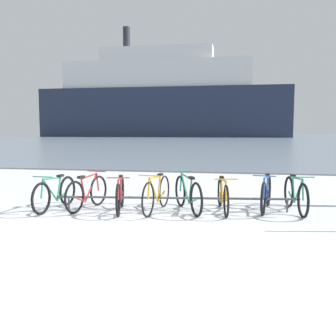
# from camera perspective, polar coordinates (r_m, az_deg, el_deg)

# --- Properties ---
(ground) EXTENTS (80.00, 132.00, 0.08)m
(ground) POSITION_cam_1_polar(r_m,az_deg,el_deg) (59.34, 8.10, 4.07)
(ground) COLOR silver
(bike_rack) EXTENTS (5.18, 0.69, 0.31)m
(bike_rack) POSITION_cam_1_polar(r_m,az_deg,el_deg) (8.26, 1.23, -4.52)
(bike_rack) COLOR #4C5156
(bike_rack) RESTS_ON ground
(bicycle_0) EXTENTS (0.46, 1.72, 0.79)m
(bicycle_0) POSITION_cam_1_polar(r_m,az_deg,el_deg) (8.71, -16.38, -3.66)
(bicycle_0) COLOR black
(bicycle_0) RESTS_ON ground
(bicycle_1) EXTENTS (0.47, 1.62, 0.81)m
(bicycle_1) POSITION_cam_1_polar(r_m,az_deg,el_deg) (8.58, -11.87, -3.62)
(bicycle_1) COLOR black
(bicycle_1) RESTS_ON ground
(bicycle_2) EXTENTS (0.55, 1.70, 0.79)m
(bicycle_2) POSITION_cam_1_polar(r_m,az_deg,el_deg) (8.28, -7.10, -3.95)
(bicycle_2) COLOR black
(bicycle_2) RESTS_ON ground
(bicycle_3) EXTENTS (0.46, 1.79, 0.84)m
(bicycle_3) POSITION_cam_1_polar(r_m,az_deg,el_deg) (8.16, -1.70, -3.87)
(bicycle_3) COLOR black
(bicycle_3) RESTS_ON ground
(bicycle_4) EXTENTS (0.82, 1.65, 0.82)m
(bicycle_4) POSITION_cam_1_polar(r_m,az_deg,el_deg) (8.22, 2.94, -3.88)
(bicycle_4) COLOR black
(bicycle_4) RESTS_ON ground
(bicycle_5) EXTENTS (0.47, 1.74, 0.77)m
(bicycle_5) POSITION_cam_1_polar(r_m,az_deg,el_deg) (8.24, 8.13, -4.05)
(bicycle_5) COLOR black
(bicycle_5) RESTS_ON ground
(bicycle_6) EXTENTS (0.48, 1.74, 0.82)m
(bicycle_6) POSITION_cam_1_polar(r_m,az_deg,el_deg) (8.53, 14.32, -3.70)
(bicycle_6) COLOR black
(bicycle_6) RESTS_ON ground
(bicycle_7) EXTENTS (0.46, 1.76, 0.82)m
(bicycle_7) POSITION_cam_1_polar(r_m,az_deg,el_deg) (8.54, 18.37, -3.82)
(bicycle_7) COLOR black
(bicycle_7) RESTS_ON ground
(ferry_ship) EXTENTS (52.88, 8.77, 23.33)m
(ferry_ship) POSITION_cam_1_polar(r_m,az_deg,el_deg) (83.63, -1.04, 10.02)
(ferry_ship) COLOR #232D47
(ferry_ship) RESTS_ON ground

